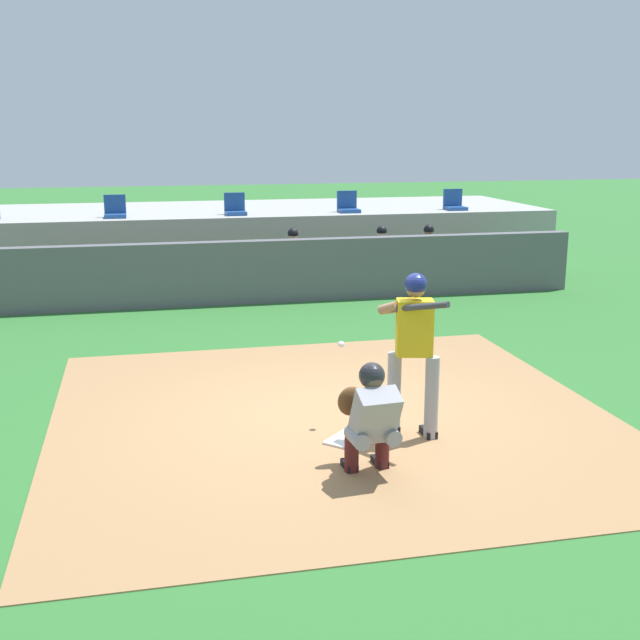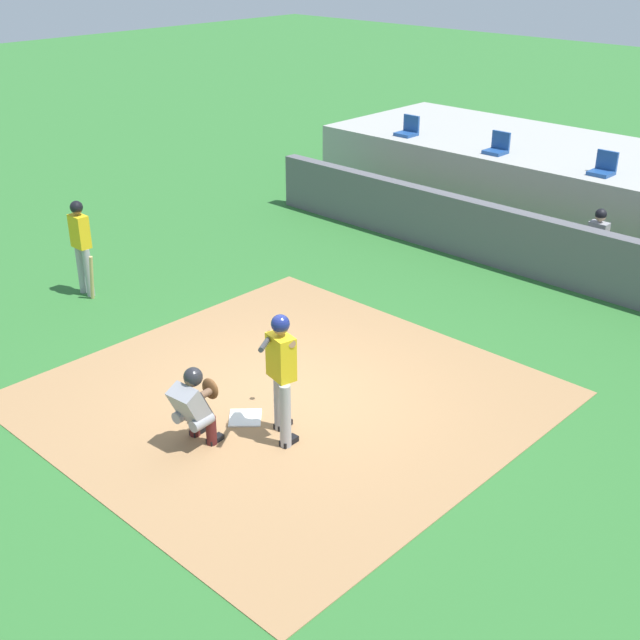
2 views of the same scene
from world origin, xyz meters
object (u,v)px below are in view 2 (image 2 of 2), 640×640
object	(u,v)px
dugout_player_0	(594,241)
catcher_crouched	(195,403)
stadium_seat_2	(603,168)
stadium_seat_0	(408,130)
stadium_seat_1	(498,147)
on_deck_batter	(81,242)
batter_at_plate	(281,369)
home_plate	(245,418)

from	to	relation	value
dugout_player_0	catcher_crouched	bearing A→B (deg)	-96.20
stadium_seat_2	dugout_player_0	bearing A→B (deg)	-65.01
stadium_seat_0	stadium_seat_1	size ratio (longest dim) A/B	1.00
on_deck_batter	stadium_seat_2	bearing A→B (deg)	60.31
batter_at_plate	dugout_player_0	distance (m)	8.11
home_plate	batter_at_plate	distance (m)	1.23
stadium_seat_1	catcher_crouched	bearing A→B (deg)	-76.80
home_plate	stadium_seat_0	distance (m)	11.53
catcher_crouched	stadium_seat_0	xyz separation A→B (m)	(-5.18, 10.99, 0.93)
stadium_seat_1	stadium_seat_0	bearing A→B (deg)	180.00
dugout_player_0	stadium_seat_1	bearing A→B (deg)	150.17
batter_at_plate	on_deck_batter	size ratio (longest dim) A/B	1.01
catcher_crouched	batter_at_plate	bearing A→B (deg)	50.18
home_plate	stadium_seat_2	bearing A→B (deg)	90.00
batter_at_plate	dugout_player_0	xyz separation A→B (m)	(0.26, 8.10, -0.36)
batter_at_plate	stadium_seat_2	distance (m)	10.17
batter_at_plate	on_deck_batter	distance (m)	6.06
dugout_player_0	stadium_seat_1	world-z (taller)	stadium_seat_1
batter_at_plate	stadium_seat_0	size ratio (longest dim) A/B	3.76
on_deck_batter	stadium_seat_0	xyz separation A→B (m)	(0.11, 9.32, 0.51)
home_plate	on_deck_batter	xyz separation A→B (m)	(-5.31, 0.86, 1.00)
stadium_seat_0	batter_at_plate	bearing A→B (deg)	-59.82
home_plate	stadium_seat_1	distance (m)	10.61
catcher_crouched	dugout_player_0	world-z (taller)	dugout_player_0
dugout_player_0	batter_at_plate	bearing A→B (deg)	-91.82
batter_at_plate	stadium_seat_1	world-z (taller)	stadium_seat_1
stadium_seat_2	catcher_crouched	bearing A→B (deg)	-90.12
stadium_seat_0	stadium_seat_2	bearing A→B (deg)	0.00
stadium_seat_1	home_plate	bearing A→B (deg)	-75.67
on_deck_batter	stadium_seat_1	size ratio (longest dim) A/B	3.72
dugout_player_0	stadium_seat_0	bearing A→B (deg)	161.69
catcher_crouched	on_deck_batter	size ratio (longest dim) A/B	0.99
catcher_crouched	stadium_seat_1	bearing A→B (deg)	103.20
on_deck_batter	stadium_seat_2	world-z (taller)	stadium_seat_2
batter_at_plate	stadium_seat_2	world-z (taller)	stadium_seat_2
home_plate	catcher_crouched	distance (m)	1.00
catcher_crouched	stadium_seat_1	xyz separation A→B (m)	(-2.58, 10.99, 0.93)
dugout_player_0	stadium_seat_2	world-z (taller)	stadium_seat_2
catcher_crouched	dugout_player_0	size ratio (longest dim) A/B	1.36
batter_at_plate	dugout_player_0	bearing A→B (deg)	88.18
stadium_seat_1	batter_at_plate	bearing A→B (deg)	-72.00
dugout_player_0	stadium_seat_2	bearing A→B (deg)	114.99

